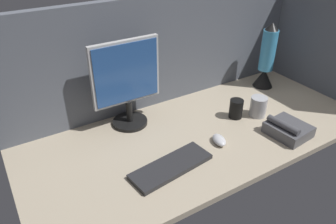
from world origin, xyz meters
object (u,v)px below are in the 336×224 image
Objects in this scene: monitor at (127,81)px; mug_steel at (258,107)px; keyboard at (171,166)px; lava_lamp at (266,61)px; mouse at (219,140)px; mug_black_travel at (236,109)px; desk_phone at (288,129)px.

monitor reaches higher than mug_steel.
keyboard is 63.99cm from mug_steel.
monitor is 71.28cm from mug_steel.
keyboard is (-0.33, -41.69, -22.96)cm from monitor.
lava_lamp reaches higher than mug_steel.
monitor is 4.64× the size of mouse.
keyboard is at bearing -90.45° from monitor.
mug_steel reaches higher than mouse.
monitor is at bearing 154.83° from mug_steel.
monitor is 59.55cm from mug_black_travel.
desk_phone is at bearing -122.69° from lava_lamp.
mug_steel is 12.34cm from mug_black_travel.
mug_steel is at bearing -139.66° from lava_lamp.
mug_black_travel is at bearing -154.02° from lava_lamp.
mouse is at bearing -152.01° from lava_lamp.
mug_steel reaches higher than mug_black_travel.
desk_phone reaches higher than keyboard.
monitor is 1.20× the size of keyboard.
mug_black_travel is at bearing 46.67° from mouse.
mug_steel is at bearing -22.83° from mug_black_travel.
keyboard is 1.80× the size of desk_phone.
keyboard is 3.85× the size of mouse.
keyboard is 3.41× the size of mug_steel.
mug_steel is 1.05× the size of mug_black_travel.
monitor is at bearing 140.85° from desk_phone.
mouse is 0.24× the size of lava_lamp.
mug_steel is 39.19cm from lava_lamp.
lava_lamp is (62.37, 33.15, 15.26)cm from mouse.
desk_phone is at bearing -91.38° from mug_steel.
mouse is at bearing -148.61° from mug_black_travel.
keyboard is 62.74cm from desk_phone.
mouse is 26.52cm from mug_black_travel.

